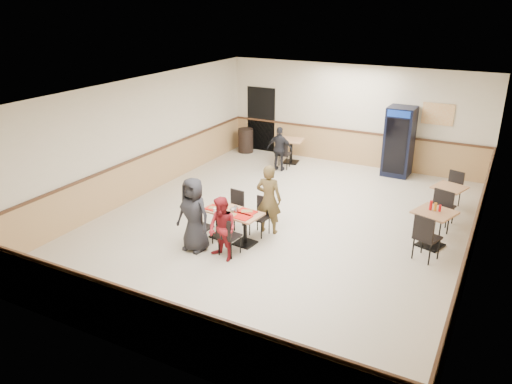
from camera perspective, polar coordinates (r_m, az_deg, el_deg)
The scene contains 20 objects.
ground at distance 11.41m, azimuth 3.00°, elevation -3.63°, with size 10.00×10.00×0.00m, color beige.
room_shell at distance 12.93m, azimuth 15.02°, elevation 1.51°, with size 10.00×10.00×10.00m.
main_table at distance 10.47m, azimuth -2.66°, elevation -3.33°, with size 1.31×0.76×0.67m.
main_chairs at distance 10.50m, azimuth -2.86°, elevation -3.37°, with size 1.27×1.58×0.85m.
diner_woman_left at distance 10.03m, azimuth -7.13°, elevation -2.58°, with size 0.75×0.49×1.54m, color black.
diner_woman_right at distance 9.67m, azimuth -3.88°, elevation -4.25°, with size 0.63×0.49×1.29m, color maroon.
diner_man_opposite at distance 10.70m, azimuth 1.47°, elevation -0.83°, with size 0.56×0.37×1.55m, color brown.
lone_diner at distance 14.68m, azimuth 2.73°, elevation 4.92°, with size 0.77×0.32×1.31m, color black.
tabletop_clutter at distance 10.34m, azimuth -2.83°, elevation -2.17°, with size 1.10×0.58×0.12m.
side_table_near at distance 10.81m, azimuth 19.59°, elevation -3.38°, with size 0.92×0.92×0.78m.
side_table_near_chair_south at distance 10.26m, azimuth 19.02°, elevation -4.82°, with size 0.46×0.46×0.98m, color black, non-canonical shape.
side_table_near_chair_north at distance 11.39m, azimuth 20.08°, elevation -2.31°, with size 0.46×0.46×0.98m, color black, non-canonical shape.
side_table_far at distance 12.51m, azimuth 21.11°, elevation -0.45°, with size 0.83×0.83×0.71m.
side_table_far_chair_south at distance 11.99m, azimuth 20.73°, elevation -1.44°, with size 0.41×0.41×0.89m, color black, non-canonical shape.
side_table_far_chair_north at distance 13.05m, azimuth 21.44°, elevation 0.28°, with size 0.41×0.41×0.89m, color black, non-canonical shape.
condiment_caddy at distance 10.73m, azimuth 19.71°, elevation -1.56°, with size 0.23×0.06×0.20m.
back_table at distance 15.46m, azimuth 4.04°, elevation 5.12°, with size 0.79×0.79×0.74m.
back_table_chair_lone at distance 14.95m, azimuth 3.12°, elevation 4.47°, with size 0.43×0.43×0.94m, color black, non-canonical shape.
pepsi_cooler at distance 14.78m, azimuth 16.03°, elevation 5.57°, with size 0.77×0.78×1.98m.
trash_bin at distance 16.56m, azimuth -1.19°, elevation 5.91°, with size 0.50×0.50×0.79m, color black.
Camera 1 is at (4.27, -9.41, 4.83)m, focal length 35.00 mm.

